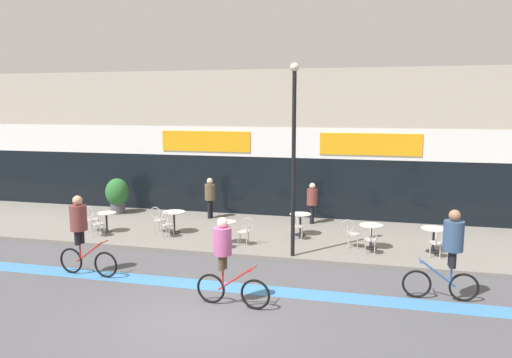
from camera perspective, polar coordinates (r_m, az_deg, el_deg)
name	(u,v)px	position (r m, az deg, el deg)	size (l,w,h in m)	color
ground_plane	(196,321)	(11.26, -6.82, -15.79)	(120.00, 120.00, 0.00)	#4C4C51
sidewalk_slab	(269,234)	(17.82, 1.54, -6.34)	(40.00, 5.50, 0.12)	slate
storefront_facade	(293,142)	(21.91, 4.26, 4.20)	(40.00, 4.06, 6.01)	#B2A899
bike_lane_stripe	(226,287)	(13.07, -3.50, -12.19)	(36.00, 0.70, 0.01)	#3D7AB7
bistro_table_0	(106,218)	(18.53, -16.72, -4.32)	(0.68, 0.68, 0.71)	black
bistro_table_1	(174,218)	(17.87, -9.34, -4.37)	(0.79, 0.79, 0.77)	black
bistro_table_2	(227,228)	(16.34, -3.33, -5.63)	(0.60, 0.60, 0.74)	black
bistro_table_3	(300,220)	(17.42, 5.09, -4.66)	(0.74, 0.74, 0.76)	black
bistro_table_4	(371,231)	(16.17, 13.00, -5.87)	(0.74, 0.74, 0.77)	black
bistro_table_5	(434,235)	(16.36, 19.65, -6.02)	(0.78, 0.78, 0.75)	black
cafe_chair_0_near	(97,222)	(18.00, -17.73, -4.70)	(0.42, 0.59, 0.90)	#B7B2AD
cafe_chair_0_side	(91,217)	(18.84, -18.37, -4.15)	(0.59, 0.43, 0.90)	#B7B2AD
cafe_chair_1_near	(167,223)	(17.32, -10.19, -4.93)	(0.45, 0.60, 0.90)	#B7B2AD
cafe_chair_1_side	(158,218)	(18.14, -11.15, -4.35)	(0.60, 0.45, 0.90)	#B7B2AD
cafe_chair_2_near	(221,233)	(15.76, -4.02, -6.16)	(0.41, 0.58, 0.90)	#B7B2AD
cafe_chair_2_side	(246,229)	(16.17, -1.20, -5.77)	(0.58, 0.41, 0.90)	#B7B2AD
cafe_chair_3_near	(298,225)	(16.83, 4.77, -5.23)	(0.42, 0.59, 0.90)	#B7B2AD
cafe_chair_4_near	(370,238)	(15.57, 12.95, -6.54)	(0.41, 0.58, 0.90)	#B7B2AD
cafe_chair_4_side	(351,231)	(16.19, 10.77, -5.90)	(0.59, 0.43, 0.90)	#B7B2AD
cafe_chair_5_near	(436,241)	(15.76, 19.83, -6.66)	(0.43, 0.59, 0.90)	#B7B2AD
planter_pot	(117,194)	(21.58, -15.57, -1.70)	(0.96, 0.96, 1.47)	#4C4C51
lamp_post	(294,148)	(14.59, 4.33, 3.57)	(0.26, 0.26, 5.69)	black
cyclist_0	(81,230)	(14.37, -19.38, -5.47)	(1.83, 0.54, 2.20)	black
cyclist_1	(450,247)	(12.67, 21.33, -7.28)	(1.76, 0.50, 2.20)	black
cyclist_2	(226,257)	(11.58, -3.49, -8.86)	(1.81, 0.54, 2.08)	black
pedestrian_near_end	(210,194)	(19.95, -5.28, -1.76)	(0.46, 0.46, 1.62)	black
pedestrian_far_end	(312,199)	(19.10, 6.44, -2.33)	(0.40, 0.40, 1.57)	black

